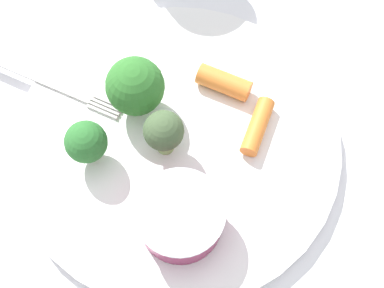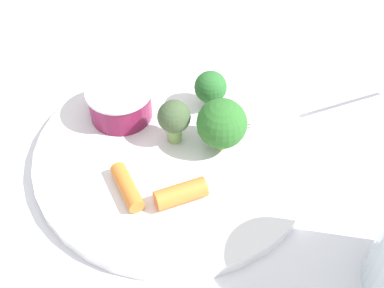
{
  "view_description": "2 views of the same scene",
  "coord_description": "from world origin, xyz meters",
  "views": [
    {
      "loc": [
        0.03,
        0.18,
        0.39
      ],
      "look_at": [
        -0.01,
        0.02,
        0.03
      ],
      "focal_mm": 48.55,
      "sensor_mm": 36.0,
      "label": 1
    },
    {
      "loc": [
        -0.26,
        -0.17,
        0.35
      ],
      "look_at": [
        0.01,
        -0.02,
        0.02
      ],
      "focal_mm": 45.87,
      "sensor_mm": 36.0,
      "label": 2
    }
  ],
  "objects": [
    {
      "name": "broccoli_floret_1",
      "position": [
        0.02,
        -0.04,
        0.04
      ],
      "size": [
        0.05,
        0.05,
        0.05
      ],
      "color": "#91AB57",
      "rests_on": "plate"
    },
    {
      "name": "ground_plane",
      "position": [
        0.0,
        0.0,
        0.0
      ],
      "size": [
        2.4,
        2.4,
        0.0
      ],
      "primitive_type": "plane",
      "color": "silver"
    },
    {
      "name": "fork",
      "position": [
        0.12,
        -0.09,
        0.01
      ],
      "size": [
        0.16,
        0.13,
        0.0
      ],
      "color": "beige",
      "rests_on": "plate"
    },
    {
      "name": "sauce_cup",
      "position": [
        0.01,
        0.07,
        0.03
      ],
      "size": [
        0.06,
        0.06,
        0.03
      ],
      "color": "maroon",
      "rests_on": "plate"
    },
    {
      "name": "broccoli_floret_2",
      "position": [
        0.07,
        0.0,
        0.04
      ],
      "size": [
        0.03,
        0.03,
        0.04
      ],
      "color": "#8FA970",
      "rests_on": "plate"
    },
    {
      "name": "plate",
      "position": [
        0.0,
        0.0,
        0.01
      ],
      "size": [
        0.26,
        0.26,
        0.01
      ],
      "primitive_type": "cylinder",
      "color": "white",
      "rests_on": "ground_plane"
    },
    {
      "name": "carrot_stick_1",
      "position": [
        -0.06,
        0.01,
        0.02
      ],
      "size": [
        0.04,
        0.05,
        0.01
      ],
      "primitive_type": "cylinder",
      "rotation": [
        1.57,
        0.0,
        5.7
      ],
      "color": "orange",
      "rests_on": "plate"
    },
    {
      "name": "broccoli_floret_0",
      "position": [
        0.01,
        0.01,
        0.04
      ],
      "size": [
        0.03,
        0.03,
        0.05
      ],
      "color": "#81AF5F",
      "rests_on": "plate"
    },
    {
      "name": "carrot_stick_0",
      "position": [
        -0.05,
        -0.04,
        0.02
      ],
      "size": [
        0.05,
        0.04,
        0.02
      ],
      "primitive_type": "cylinder",
      "rotation": [
        1.57,
        0.0,
        0.92
      ],
      "color": "orange",
      "rests_on": "plate"
    }
  ]
}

